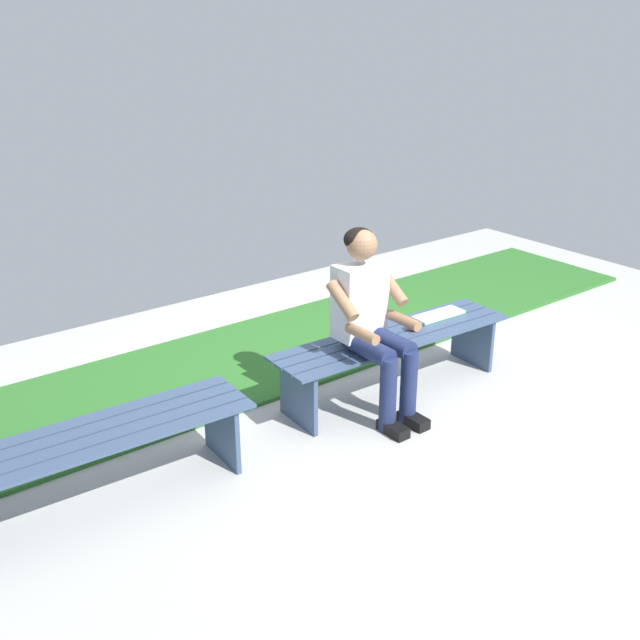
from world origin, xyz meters
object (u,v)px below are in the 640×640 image
(bench_far, at_px, (94,450))
(person_seated, at_px, (371,317))
(apple, at_px, (413,326))
(book_open, at_px, (439,315))
(bench_near, at_px, (393,348))

(bench_far, height_order, person_seated, person_seated)
(apple, xyz_separation_m, book_open, (-0.33, -0.08, -0.03))
(bench_near, xyz_separation_m, bench_far, (2.16, -0.00, -0.00))
(person_seated, bearing_deg, book_open, -169.46)
(person_seated, xyz_separation_m, book_open, (-0.79, -0.15, -0.23))
(bench_near, relative_size, person_seated, 1.49)
(apple, height_order, book_open, apple)
(bench_far, height_order, book_open, book_open)
(person_seated, bearing_deg, apple, -171.70)
(person_seated, relative_size, book_open, 2.97)
(bench_near, bearing_deg, bench_far, -0.00)
(bench_far, bearing_deg, bench_near, 180.00)
(book_open, bearing_deg, person_seated, 12.85)
(bench_far, distance_m, book_open, 2.66)
(bench_far, relative_size, apple, 22.61)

